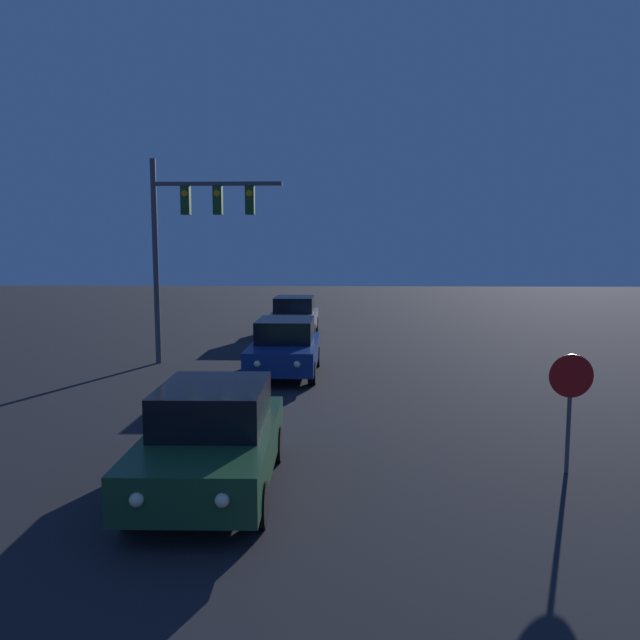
{
  "coord_description": "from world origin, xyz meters",
  "views": [
    {
      "loc": [
        0.47,
        1.07,
        3.79
      ],
      "look_at": [
        0.0,
        15.62,
        2.06
      ],
      "focal_mm": 35.0,
      "sensor_mm": 36.0,
      "label": 1
    }
  ],
  "objects": [
    {
      "name": "traffic_signal_mast",
      "position": [
        -4.28,
        20.87,
        4.43
      ],
      "size": [
        4.16,
        0.3,
        6.51
      ],
      "color": "#4C4C51",
      "rests_on": "ground_plane"
    },
    {
      "name": "car_far",
      "position": [
        -1.49,
        27.44,
        0.82
      ],
      "size": [
        1.98,
        4.28,
        1.63
      ],
      "rotation": [
        0.0,
        0.0,
        3.14
      ],
      "color": "#99999E",
      "rests_on": "ground_plane"
    },
    {
      "name": "car_mid",
      "position": [
        -1.15,
        19.22,
        0.82
      ],
      "size": [
        1.99,
        4.29,
        1.63
      ],
      "rotation": [
        0.0,
        0.0,
        3.13
      ],
      "color": "navy",
      "rests_on": "ground_plane"
    },
    {
      "name": "car_near",
      "position": [
        -1.52,
        10.43,
        0.82
      ],
      "size": [
        2.01,
        4.3,
        1.63
      ],
      "rotation": [
        0.0,
        0.0,
        3.16
      ],
      "color": "#1E4728",
      "rests_on": "ground_plane"
    },
    {
      "name": "stop_sign",
      "position": [
        4.29,
        11.29,
        1.41
      ],
      "size": [
        0.73,
        0.07,
        2.02
      ],
      "color": "#4C4C51",
      "rests_on": "ground_plane"
    }
  ]
}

